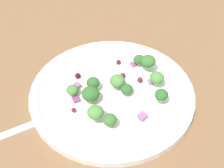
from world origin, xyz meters
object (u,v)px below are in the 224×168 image
object	(u,v)px
broccoli_floret_0	(91,94)
broccoli_floret_1	(161,95)
fork	(12,132)
plate	(112,92)
broccoli_floret_2	(148,61)

from	to	relation	value
broccoli_floret_0	broccoli_floret_1	size ratio (longest dim) A/B	1.32
broccoli_floret_1	fork	distance (cm)	22.87
broccoli_floret_0	fork	distance (cm)	12.76
plate	broccoli_floret_0	world-z (taller)	broccoli_floret_0
broccoli_floret_0	fork	bearing A→B (deg)	163.72
fork	broccoli_floret_0	bearing A→B (deg)	-16.28
plate	fork	size ratio (longest dim) A/B	1.43
plate	fork	world-z (taller)	plate
broccoli_floret_2	fork	size ratio (longest dim) A/B	0.14
broccoli_floret_0	plate	bearing A→B (deg)	-2.15
broccoli_floret_1	plate	bearing A→B (deg)	120.92
plate	broccoli_floret_2	distance (cm)	8.07
broccoli_floret_0	broccoli_floret_1	xyz separation A→B (cm)	(8.19, -6.99, -0.09)
broccoli_floret_1	broccoli_floret_2	size ratio (longest dim) A/B	0.82
broccoli_floret_2	plate	bearing A→B (deg)	177.70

